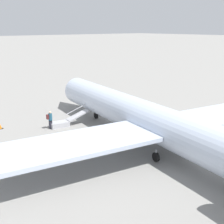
# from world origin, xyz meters

# --- Properties ---
(ground_plane) EXTENTS (600.00, 600.00, 0.00)m
(ground_plane) POSITION_xyz_m (0.00, 0.00, 0.00)
(ground_plane) COLOR gray
(airplane_main) EXTENTS (34.92, 26.82, 7.60)m
(airplane_main) POSITION_xyz_m (-1.05, 0.18, 2.27)
(airplane_main) COLOR silver
(airplane_main) RESTS_ON ground
(boarding_stairs) EXTENTS (1.67, 4.13, 1.83)m
(boarding_stairs) POSITION_xyz_m (8.96, 2.48, 0.39)
(boarding_stairs) COLOR #B2B2B7
(boarding_stairs) RESTS_ON ground
(passenger) EXTENTS (0.38, 0.56, 1.74)m
(passenger) POSITION_xyz_m (9.10, 3.85, 1.00)
(passenger) COLOR #23232D
(passenger) RESTS_ON ground
(traffic_cone_near_stairs) EXTENTS (0.49, 0.49, 0.54)m
(traffic_cone_near_stairs) POSITION_xyz_m (12.22, 7.57, 0.25)
(traffic_cone_near_stairs) COLOR black
(traffic_cone_near_stairs) RESTS_ON ground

